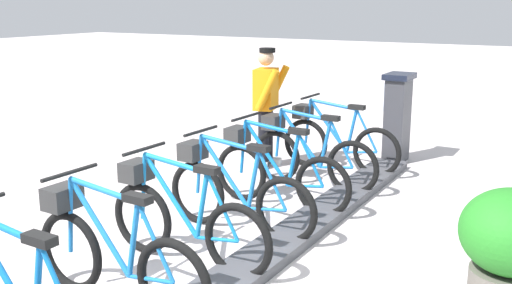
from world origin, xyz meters
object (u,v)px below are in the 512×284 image
at_px(payment_kiosk, 397,116).
at_px(bike_docked_1, 308,154).
at_px(bike_docked_3, 233,191).
at_px(worker_near_rack, 266,103).
at_px(bike_docked_0, 335,140).
at_px(planter_bush, 511,246).
at_px(bike_docked_4, 181,218).
at_px(bike_docked_2, 275,170).
at_px(bike_docked_5, 111,253).

xyz_separation_m(payment_kiosk, bike_docked_1, (0.57, 1.79, -0.24)).
xyz_separation_m(bike_docked_3, worker_near_rack, (0.92, -2.33, 0.48)).
relative_size(payment_kiosk, bike_docked_1, 0.74).
relative_size(bike_docked_0, bike_docked_1, 1.00).
relative_size(bike_docked_3, planter_bush, 1.77).
xyz_separation_m(bike_docked_1, bike_docked_4, (0.00, 2.62, 0.00)).
bearing_deg(bike_docked_2, bike_docked_1, -90.00).
relative_size(bike_docked_0, bike_docked_4, 1.00).
bearing_deg(payment_kiosk, bike_docked_3, 80.81).
relative_size(bike_docked_1, bike_docked_5, 1.00).
distance_m(payment_kiosk, bike_docked_1, 1.89).
distance_m(bike_docked_3, worker_near_rack, 2.55).
height_order(bike_docked_0, planter_bush, bike_docked_0).
bearing_deg(worker_near_rack, bike_docked_5, 102.65).
bearing_deg(planter_bush, bike_docked_1, -39.12).
xyz_separation_m(bike_docked_3, planter_bush, (-2.64, 0.40, 0.11)).
xyz_separation_m(bike_docked_5, worker_near_rack, (0.92, -4.08, 0.48)).
relative_size(bike_docked_3, worker_near_rack, 1.04).
bearing_deg(bike_docked_5, worker_near_rack, -77.35).
bearing_deg(worker_near_rack, bike_docked_1, 147.40).
bearing_deg(worker_near_rack, planter_bush, 142.46).
height_order(payment_kiosk, bike_docked_4, payment_kiosk).
bearing_deg(bike_docked_1, payment_kiosk, -107.74).
bearing_deg(bike_docked_3, bike_docked_2, -90.00).
height_order(bike_docked_0, bike_docked_3, same).
distance_m(bike_docked_4, bike_docked_5, 0.87).
bearing_deg(bike_docked_3, bike_docked_5, 90.00).
bearing_deg(payment_kiosk, bike_docked_4, 82.61).
bearing_deg(bike_docked_0, bike_docked_5, 90.00).
xyz_separation_m(worker_near_rack, planter_bush, (-3.55, 2.73, -0.37)).
height_order(payment_kiosk, bike_docked_2, payment_kiosk).
bearing_deg(bike_docked_5, payment_kiosk, -96.18).
relative_size(bike_docked_1, bike_docked_2, 1.00).
relative_size(bike_docked_4, bike_docked_5, 1.00).
height_order(bike_docked_1, planter_bush, bike_docked_1).
xyz_separation_m(bike_docked_0, worker_near_rack, (0.92, 0.29, 0.48)).
height_order(bike_docked_1, bike_docked_3, same).
distance_m(bike_docked_1, bike_docked_2, 0.87).
bearing_deg(bike_docked_1, bike_docked_4, 90.00).
bearing_deg(bike_docked_3, payment_kiosk, -99.19).
relative_size(bike_docked_0, planter_bush, 1.77).
distance_m(bike_docked_1, bike_docked_3, 1.75).
xyz_separation_m(payment_kiosk, bike_docked_4, (0.57, 4.41, -0.24)).
distance_m(bike_docked_0, bike_docked_5, 4.37).
distance_m(bike_docked_1, worker_near_rack, 1.19).
height_order(bike_docked_4, bike_docked_5, same).
relative_size(bike_docked_5, planter_bush, 1.77).
bearing_deg(bike_docked_2, bike_docked_3, 90.00).
relative_size(bike_docked_1, worker_near_rack, 1.04).
distance_m(payment_kiosk, bike_docked_4, 4.45).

